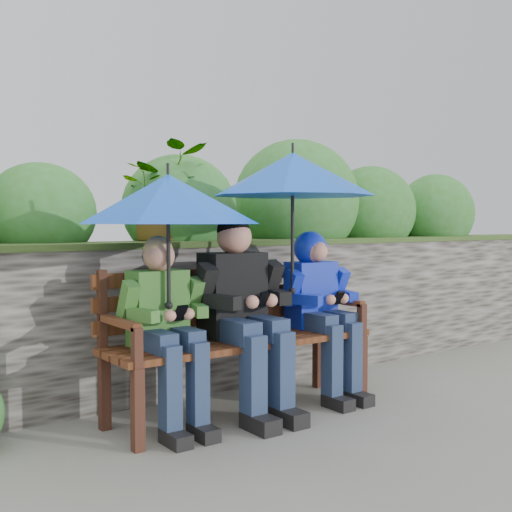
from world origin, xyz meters
TOP-DOWN VIEW (x-y plane):
  - ground at (0.00, 0.00)m, footprint 60.00×60.00m
  - garden_backdrop at (0.04, 1.60)m, footprint 8.00×2.86m
  - park_bench at (-0.13, 0.14)m, footprint 1.69×0.50m
  - boy_left at (-0.64, 0.07)m, footprint 0.47×0.55m
  - boy_middle at (-0.13, 0.06)m, footprint 0.57×0.66m
  - boy_right at (0.50, 0.08)m, footprint 0.48×0.58m
  - umbrella_left at (-0.63, 0.04)m, footprint 1.01×1.01m
  - umbrella_right at (0.27, 0.08)m, footprint 1.03×1.03m

SIDE VIEW (x-z plane):
  - ground at x=0.00m, z-range 0.00..0.00m
  - park_bench at x=-0.13m, z-range 0.06..0.95m
  - boy_left at x=-0.64m, z-range 0.07..1.15m
  - garden_backdrop at x=0.04m, z-range -0.32..1.54m
  - boy_right at x=0.50m, z-range 0.11..1.20m
  - boy_middle at x=-0.13m, z-range 0.06..1.26m
  - umbrella_left at x=-0.63m, z-range 0.88..1.68m
  - umbrella_right at x=0.27m, z-range 0.98..1.94m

